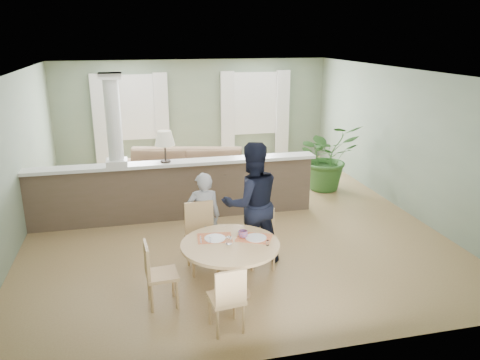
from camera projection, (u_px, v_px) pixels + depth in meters
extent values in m
plane|color=tan|center=(226.00, 218.00, 8.79)|extent=(8.00, 8.00, 0.00)
cube|color=gray|center=(195.00, 113.00, 12.10)|extent=(7.00, 0.02, 2.70)
cube|color=gray|center=(15.00, 160.00, 7.63)|extent=(0.02, 8.00, 2.70)
cube|color=gray|center=(400.00, 139.00, 9.14)|extent=(0.02, 8.00, 2.70)
cube|color=gray|center=(304.00, 241.00, 4.67)|extent=(7.00, 0.02, 2.70)
cube|color=white|center=(224.00, 72.00, 7.98)|extent=(7.00, 8.00, 0.02)
cube|color=white|center=(131.00, 108.00, 11.66)|extent=(1.10, 0.02, 1.50)
cube|color=white|center=(131.00, 108.00, 11.64)|extent=(1.22, 0.04, 1.62)
cube|color=white|center=(255.00, 103.00, 12.36)|extent=(1.10, 0.02, 1.50)
cube|color=white|center=(255.00, 104.00, 12.33)|extent=(1.22, 0.04, 1.62)
cube|color=silver|center=(100.00, 121.00, 11.51)|extent=(0.35, 0.10, 2.30)
cube|color=silver|center=(162.00, 119.00, 11.83)|extent=(0.35, 0.10, 2.30)
cube|color=silver|center=(228.00, 116.00, 12.20)|extent=(0.35, 0.10, 2.30)
cube|color=silver|center=(282.00, 114.00, 12.53)|extent=(0.35, 0.10, 2.30)
cube|color=brown|center=(175.00, 192.00, 8.62)|extent=(5.20, 0.22, 1.05)
cube|color=white|center=(174.00, 163.00, 8.46)|extent=(5.32, 0.36, 0.06)
cube|color=white|center=(117.00, 162.00, 8.22)|extent=(0.36, 0.36, 0.10)
cylinder|color=white|center=(113.00, 120.00, 7.99)|extent=(0.26, 0.26, 1.39)
cube|color=white|center=(110.00, 76.00, 7.77)|extent=(0.38, 0.38, 0.10)
cylinder|color=black|center=(166.00, 161.00, 8.41)|extent=(0.18, 0.18, 0.03)
cylinder|color=black|center=(165.00, 153.00, 8.36)|extent=(0.03, 0.03, 0.28)
cone|color=beige|center=(165.00, 138.00, 8.28)|extent=(0.36, 0.36, 0.26)
imported|color=brown|center=(185.00, 173.00, 9.99)|extent=(3.38, 1.93, 0.93)
imported|color=#305F26|center=(327.00, 157.00, 10.26)|extent=(1.44, 1.28, 1.48)
cylinder|color=tan|center=(231.00, 295.00, 6.19)|extent=(0.53, 0.53, 0.04)
cylinder|color=tan|center=(230.00, 270.00, 6.08)|extent=(0.14, 0.14, 0.69)
cylinder|color=tan|center=(230.00, 245.00, 5.97)|extent=(1.27, 1.27, 0.04)
cube|color=red|center=(215.00, 238.00, 6.12)|extent=(0.48, 0.37, 0.01)
cube|color=red|center=(254.00, 238.00, 6.12)|extent=(0.55, 0.49, 0.01)
cylinder|color=white|center=(215.00, 238.00, 6.08)|extent=(0.28, 0.28, 0.01)
cylinder|color=white|center=(256.00, 238.00, 6.10)|extent=(0.28, 0.28, 0.01)
cylinder|color=white|center=(229.00, 240.00, 5.93)|extent=(0.08, 0.08, 0.09)
cube|color=silver|center=(210.00, 240.00, 6.03)|extent=(0.03, 0.18, 0.00)
cube|color=silver|center=(201.00, 240.00, 6.05)|extent=(0.04, 0.23, 0.00)
cylinder|color=white|center=(268.00, 243.00, 5.89)|extent=(0.04, 0.04, 0.07)
cylinder|color=silver|center=(268.00, 240.00, 5.88)|extent=(0.04, 0.04, 0.01)
imported|color=blue|center=(243.00, 234.00, 6.12)|extent=(0.14, 0.14, 0.10)
cube|color=tan|center=(203.00, 240.00, 6.76)|extent=(0.48, 0.48, 0.05)
cylinder|color=tan|center=(193.00, 262.00, 6.62)|extent=(0.04, 0.04, 0.46)
cylinder|color=tan|center=(218.00, 259.00, 6.72)|extent=(0.04, 0.04, 0.46)
cylinder|color=tan|center=(188.00, 252.00, 6.94)|extent=(0.04, 0.04, 0.46)
cylinder|color=tan|center=(212.00, 248.00, 7.05)|extent=(0.04, 0.04, 0.46)
cube|color=tan|center=(199.00, 217.00, 6.86)|extent=(0.43, 0.08, 0.49)
cube|color=tan|center=(263.00, 240.00, 6.89)|extent=(0.45, 0.45, 0.05)
cylinder|color=tan|center=(253.00, 259.00, 6.80)|extent=(0.04, 0.04, 0.39)
cylinder|color=tan|center=(274.00, 258.00, 6.81)|extent=(0.04, 0.04, 0.39)
cylinder|color=tan|center=(252.00, 249.00, 7.10)|extent=(0.04, 0.04, 0.39)
cylinder|color=tan|center=(272.00, 249.00, 7.10)|extent=(0.04, 0.04, 0.39)
cube|color=tan|center=(262.00, 222.00, 6.98)|extent=(0.36, 0.11, 0.42)
cube|color=tan|center=(226.00, 298.00, 5.39)|extent=(0.42, 0.42, 0.05)
cylinder|color=tan|center=(234.00, 305.00, 5.65)|extent=(0.04, 0.04, 0.39)
cylinder|color=tan|center=(210.00, 310.00, 5.55)|extent=(0.04, 0.04, 0.39)
cylinder|color=tan|center=(243.00, 319.00, 5.37)|extent=(0.04, 0.04, 0.39)
cylinder|color=tan|center=(218.00, 324.00, 5.27)|extent=(0.04, 0.04, 0.39)
cube|color=tan|center=(231.00, 288.00, 5.17)|extent=(0.36, 0.08, 0.42)
cube|color=tan|center=(162.00, 275.00, 5.90)|extent=(0.42, 0.42, 0.05)
cylinder|color=tan|center=(177.00, 294.00, 5.87)|extent=(0.04, 0.04, 0.40)
cylinder|color=tan|center=(173.00, 282.00, 6.15)|extent=(0.04, 0.04, 0.40)
cylinder|color=tan|center=(152.00, 298.00, 5.78)|extent=(0.04, 0.04, 0.40)
cylinder|color=tan|center=(149.00, 286.00, 6.06)|extent=(0.04, 0.04, 0.40)
cube|color=tan|center=(147.00, 260.00, 5.78)|extent=(0.06, 0.37, 0.43)
imported|color=gray|center=(204.00, 217.00, 7.01)|extent=(0.52, 0.36, 1.39)
imported|color=black|center=(252.00, 203.00, 6.91)|extent=(0.96, 0.78, 1.86)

